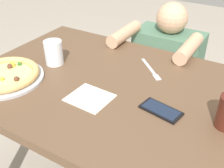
{
  "coord_description": "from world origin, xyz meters",
  "views": [
    {
      "loc": [
        0.49,
        -0.83,
        1.36
      ],
      "look_at": [
        0.02,
        -0.04,
        0.78
      ],
      "focal_mm": 43.63,
      "sensor_mm": 36.0,
      "label": 1
    }
  ],
  "objects_px": {
    "water_cup_clear": "(54,52)",
    "diner_seated": "(163,81)",
    "fork": "(151,70)",
    "pizza_near": "(5,75)",
    "cell_phone": "(161,110)"
  },
  "relations": [
    {
      "from": "pizza_near",
      "to": "cell_phone",
      "type": "bearing_deg",
      "value": 11.82
    },
    {
      "from": "pizza_near",
      "to": "diner_seated",
      "type": "xyz_separation_m",
      "value": [
        0.42,
        0.86,
        -0.36
      ]
    },
    {
      "from": "cell_phone",
      "to": "fork",
      "type": "bearing_deg",
      "value": 120.69
    },
    {
      "from": "pizza_near",
      "to": "water_cup_clear",
      "type": "distance_m",
      "value": 0.24
    },
    {
      "from": "water_cup_clear",
      "to": "diner_seated",
      "type": "relative_size",
      "value": 0.12
    },
    {
      "from": "pizza_near",
      "to": "water_cup_clear",
      "type": "height_order",
      "value": "water_cup_clear"
    },
    {
      "from": "diner_seated",
      "to": "pizza_near",
      "type": "bearing_deg",
      "value": -115.74
    },
    {
      "from": "pizza_near",
      "to": "water_cup_clear",
      "type": "bearing_deg",
      "value": 68.95
    },
    {
      "from": "water_cup_clear",
      "to": "fork",
      "type": "bearing_deg",
      "value": 22.45
    },
    {
      "from": "cell_phone",
      "to": "diner_seated",
      "type": "bearing_deg",
      "value": 108.55
    },
    {
      "from": "fork",
      "to": "diner_seated",
      "type": "distance_m",
      "value": 0.59
    },
    {
      "from": "water_cup_clear",
      "to": "diner_seated",
      "type": "distance_m",
      "value": 0.82
    },
    {
      "from": "diner_seated",
      "to": "water_cup_clear",
      "type": "bearing_deg",
      "value": -117.28
    },
    {
      "from": "water_cup_clear",
      "to": "pizza_near",
      "type": "bearing_deg",
      "value": -111.05
    },
    {
      "from": "water_cup_clear",
      "to": "fork",
      "type": "relative_size",
      "value": 0.72
    }
  ]
}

